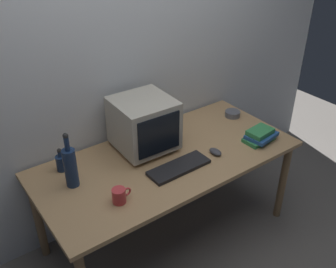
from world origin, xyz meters
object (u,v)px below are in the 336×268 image
Objects in this scene: bottle_short at (61,162)px; cd_spindle at (232,114)px; computer_mouse at (215,152)px; bottle_tall at (70,166)px; book_stack at (260,135)px; keyboard at (179,167)px; crt_monitor at (144,124)px; mug at (119,195)px.

cd_spindle is (1.39, -0.12, -0.04)m from bottle_short.
computer_mouse is 1.02m from bottle_short.
bottle_tall reaches higher than book_stack.
keyboard is 0.75m from bottle_short.
keyboard is 0.68m from bottle_tall.
crt_monitor is 0.39m from keyboard.
computer_mouse is at bearing -15.90° from bottle_tall.
keyboard is 0.47m from mug.
crt_monitor is 0.95× the size of keyboard.
bottle_tall is 1.34m from book_stack.
crt_monitor is 3.98× the size of computer_mouse.
book_stack is (0.38, -0.06, 0.02)m from computer_mouse.
computer_mouse is at bearing -2.80° from keyboard.
mug is at bearing -179.42° from computer_mouse.
mug is (0.15, -0.30, -0.09)m from bottle_tall.
computer_mouse is 0.27× the size of bottle_tall.
bottle_tall is at bearing -177.56° from cd_spindle.
bottle_short is at bearing 88.06° from bottle_tall.
computer_mouse is 0.83× the size of cd_spindle.
bottle_short is 1.36× the size of cd_spindle.
cd_spindle reaches higher than keyboard.
keyboard is at bearing 174.02° from book_stack.
crt_monitor reaches higher than computer_mouse.
keyboard is at bearing -35.23° from bottle_short.
book_stack is (0.68, -0.07, 0.03)m from keyboard.
bottle_tall is (-0.62, 0.25, 0.13)m from keyboard.
keyboard is at bearing 175.38° from computer_mouse.
book_stack is at bearing -21.30° from bottle_short.
computer_mouse reaches higher than keyboard.
mug is (-0.47, -0.05, 0.03)m from keyboard.
keyboard is at bearing 6.28° from mug.
crt_monitor is 2.44× the size of bottle_short.
bottle_short reaches higher than keyboard.
crt_monitor is at bearing -9.54° from bottle_short.
computer_mouse is 0.61× the size of bottle_short.
cd_spindle is at bearing 16.17° from mug.
crt_monitor reaches higher than mug.
bottle_tall is (-0.92, 0.26, 0.12)m from computer_mouse.
bottle_short is at bearing 106.72° from mug.
keyboard is 0.84m from cd_spindle.
computer_mouse is at bearing -45.08° from crt_monitor.
bottle_short reaches higher than book_stack.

